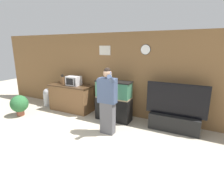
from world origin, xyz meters
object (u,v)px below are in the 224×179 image
aquarium_on_stand (114,101)px  potted_plant (19,104)px  microwave (74,81)px  tv_on_stand (174,117)px  counter_island (71,98)px  knife_block (62,80)px  trash_bin (48,97)px  person_standing (107,100)px

aquarium_on_stand → potted_plant: size_ratio=1.79×
microwave → tv_on_stand: size_ratio=0.29×
aquarium_on_stand → tv_on_stand: size_ratio=0.78×
microwave → aquarium_on_stand: size_ratio=0.38×
counter_island → potted_plant: bearing=-135.8°
counter_island → knife_block: knife_block is taller
aquarium_on_stand → knife_block: bearing=179.0°
counter_island → potted_plant: size_ratio=2.27×
microwave → potted_plant: microwave is taller
tv_on_stand → potted_plant: tv_on_stand is taller
knife_block → aquarium_on_stand: 2.05m
microwave → trash_bin: (-1.26, -0.02, -0.73)m
potted_plant → trash_bin: potted_plant is taller
trash_bin → person_standing: bearing=-16.4°
microwave → trash_bin: size_ratio=0.69×
person_standing → potted_plant: (-3.08, -0.24, -0.50)m
potted_plant → person_standing: bearing=4.4°
microwave → person_standing: 2.01m
knife_block → trash_bin: (-0.80, 0.02, -0.71)m
knife_block → aquarium_on_stand: size_ratio=0.29×
counter_island → aquarium_on_stand: size_ratio=1.26×
microwave → knife_block: knife_block is taller
trash_bin → potted_plant: bearing=-92.1°
aquarium_on_stand → trash_bin: size_ratio=1.83×
counter_island → person_standing: size_ratio=0.90×
aquarium_on_stand → trash_bin: (-2.80, 0.06, -0.27)m
potted_plant → counter_island: bearing=44.2°
aquarium_on_stand → potted_plant: bearing=-159.3°
counter_island → microwave: size_ratio=3.36×
aquarium_on_stand → microwave: bearing=177.0°
person_standing → trash_bin: bearing=163.6°
tv_on_stand → potted_plant: (-4.59, -1.16, 0.01)m
aquarium_on_stand → tv_on_stand: (1.74, 0.08, -0.23)m
potted_plant → microwave: bearing=41.6°
person_standing → potted_plant: size_ratio=2.53×
person_standing → potted_plant: bearing=-175.6°
microwave → person_standing: (1.78, -0.92, -0.17)m
counter_island → microwave: 0.62m
counter_island → knife_block: size_ratio=4.33×
aquarium_on_stand → tv_on_stand: bearing=2.8°
knife_block → trash_bin: size_ratio=0.54×
microwave → tv_on_stand: tv_on_stand is taller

